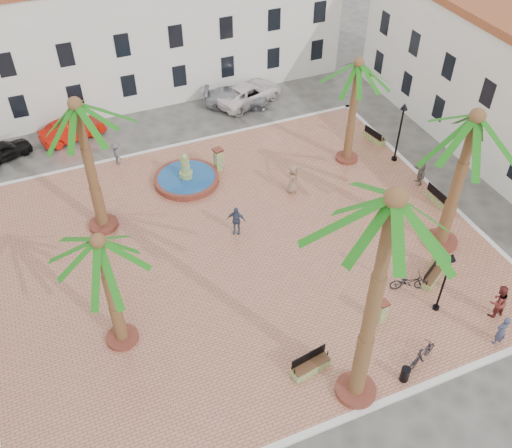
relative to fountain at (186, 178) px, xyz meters
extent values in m
plane|color=#56544F|center=(0.81, -6.82, -0.43)|extent=(120.00, 120.00, 0.00)
cube|color=#B77157|center=(0.81, -6.82, -0.36)|extent=(26.00, 22.00, 0.15)
cube|color=silver|center=(0.81, 4.18, -0.35)|extent=(26.30, 0.30, 0.16)
cube|color=silver|center=(0.81, -17.82, -0.35)|extent=(26.30, 0.30, 0.16)
cube|color=silver|center=(13.81, -6.82, -0.35)|extent=(0.30, 22.30, 0.16)
cube|color=white|center=(0.81, 13.18, 4.07)|extent=(30.00, 7.00, 9.00)
cube|color=black|center=(-8.57, 9.70, 1.77)|extent=(1.00, 0.12, 1.60)
cube|color=black|center=(-4.82, 9.70, 1.77)|extent=(1.00, 0.12, 1.60)
cube|color=black|center=(-1.07, 9.70, 1.77)|extent=(1.00, 0.12, 1.60)
cube|color=black|center=(2.68, 9.70, 1.77)|extent=(1.00, 0.12, 1.60)
cube|color=black|center=(6.43, 9.70, 1.77)|extent=(1.00, 0.12, 1.60)
cube|color=black|center=(10.18, 9.70, 1.77)|extent=(1.00, 0.12, 1.60)
cube|color=black|center=(13.93, 9.70, 1.77)|extent=(1.00, 0.12, 1.60)
cube|color=black|center=(-8.57, 9.70, 4.77)|extent=(1.00, 0.12, 1.60)
cube|color=black|center=(-4.82, 9.70, 4.77)|extent=(1.00, 0.12, 1.60)
cube|color=black|center=(-1.07, 9.70, 4.77)|extent=(1.00, 0.12, 1.60)
cube|color=black|center=(2.68, 9.70, 4.77)|extent=(1.00, 0.12, 1.60)
cube|color=black|center=(6.43, 9.70, 4.77)|extent=(1.00, 0.12, 1.60)
cube|color=black|center=(10.18, 9.70, 4.77)|extent=(1.00, 0.12, 1.60)
cube|color=black|center=(13.93, 9.70, 4.77)|extent=(1.00, 0.12, 1.60)
cube|color=black|center=(17.34, -5.17, 1.77)|extent=(0.12, 1.00, 1.60)
cube|color=black|center=(17.34, -1.45, 1.77)|extent=(0.12, 1.00, 1.60)
cube|color=black|center=(17.34, 2.26, 1.77)|extent=(0.12, 1.00, 1.60)
cube|color=black|center=(17.34, 5.98, 1.77)|extent=(0.12, 1.00, 1.60)
cube|color=black|center=(17.34, -5.17, 4.77)|extent=(0.12, 1.00, 1.60)
cube|color=black|center=(17.34, -1.45, 4.77)|extent=(0.12, 1.00, 1.60)
cube|color=black|center=(17.34, 2.26, 4.77)|extent=(0.12, 1.00, 1.60)
cube|color=black|center=(17.34, 5.98, 4.77)|extent=(0.12, 1.00, 1.60)
cylinder|color=brown|center=(0.00, 0.00, -0.09)|extent=(4.02, 4.02, 0.38)
cylinder|color=#194C8C|center=(0.00, 0.00, 0.08)|extent=(3.54, 3.54, 0.06)
cylinder|color=#87A159|center=(0.00, 0.00, 0.10)|extent=(0.86, 0.86, 0.76)
cylinder|color=#87A159|center=(0.00, 0.00, 0.87)|extent=(0.57, 0.57, 1.15)
sphere|color=#87A159|center=(0.00, 0.00, 1.58)|extent=(0.42, 0.42, 0.42)
cylinder|color=brown|center=(-5.60, -2.14, -0.16)|extent=(1.65, 1.65, 0.25)
cylinder|color=brown|center=(-5.60, -2.14, 3.76)|extent=(0.54, 0.54, 7.59)
sphere|color=brown|center=(-5.60, -2.14, 7.56)|extent=(0.72, 0.72, 0.72)
cylinder|color=brown|center=(-6.39, -10.32, -0.17)|extent=(1.50, 1.50, 0.22)
cylinder|color=brown|center=(-6.39, -10.32, 2.96)|extent=(0.49, 0.49, 6.04)
sphere|color=brown|center=(-6.39, -10.32, 5.98)|extent=(0.65, 0.65, 0.65)
cylinder|color=brown|center=(2.17, -16.93, -0.15)|extent=(1.76, 1.76, 0.26)
cylinder|color=brown|center=(2.17, -16.93, 5.20)|extent=(0.57, 0.57, 10.43)
sphere|color=brown|center=(2.17, -16.93, 10.42)|extent=(0.77, 0.77, 0.77)
cylinder|color=brown|center=(11.19, -10.65, -0.15)|extent=(1.79, 1.79, 0.27)
cylinder|color=brown|center=(11.19, -10.65, 3.84)|extent=(0.58, 0.58, 7.71)
sphere|color=brown|center=(11.19, -10.65, 7.70)|extent=(0.78, 0.78, 0.78)
cylinder|color=brown|center=(10.38, -1.72, -0.17)|extent=(1.44, 1.44, 0.22)
cylinder|color=brown|center=(10.38, -1.72, 3.20)|extent=(0.47, 0.47, 6.53)
sphere|color=brown|center=(10.38, -1.72, 6.47)|extent=(0.63, 0.63, 0.63)
cube|color=#87A159|center=(0.90, -15.22, -0.07)|extent=(1.96, 0.87, 0.42)
cube|color=#56351E|center=(0.90, -15.22, 0.17)|extent=(1.84, 0.80, 0.06)
cube|color=black|center=(0.86, -14.99, 0.45)|extent=(1.77, 0.34, 0.52)
cylinder|color=black|center=(0.02, -15.36, 0.29)|extent=(0.05, 0.05, 0.31)
cylinder|color=black|center=(1.78, -15.08, 0.29)|extent=(0.05, 0.05, 0.31)
cube|color=#87A159|center=(9.05, -12.84, -0.10)|extent=(1.68, 1.25, 0.37)
cube|color=#56351E|center=(9.05, -12.84, 0.11)|extent=(1.57, 1.17, 0.05)
cube|color=black|center=(8.95, -12.67, 0.36)|extent=(1.37, 0.81, 0.46)
cylinder|color=black|center=(8.38, -13.23, 0.22)|extent=(0.05, 0.05, 0.27)
cylinder|color=black|center=(9.72, -12.45, 0.22)|extent=(0.05, 0.05, 0.27)
cube|color=#87A159|center=(13.21, -7.73, -0.07)|extent=(0.64, 1.89, 0.42)
cube|color=#56351E|center=(13.21, -7.73, 0.16)|extent=(0.58, 1.78, 0.06)
cube|color=black|center=(12.98, -7.74, 0.44)|extent=(0.12, 1.76, 0.52)
cylinder|color=black|center=(13.24, -8.61, 0.29)|extent=(0.05, 0.05, 0.31)
cylinder|color=black|center=(13.17, -6.85, 0.29)|extent=(0.05, 0.05, 0.31)
cube|color=#87A159|center=(13.21, -0.52, -0.09)|extent=(0.83, 1.77, 0.38)
cube|color=#56351E|center=(13.21, -0.52, 0.13)|extent=(0.76, 1.67, 0.06)
cube|color=black|center=(13.00, -0.56, 0.38)|extent=(0.34, 1.59, 0.47)
cylinder|color=black|center=(13.35, -1.31, 0.24)|extent=(0.05, 0.05, 0.28)
cylinder|color=black|center=(13.06, 0.27, 0.24)|extent=(0.05, 0.05, 0.28)
cylinder|color=black|center=(8.14, -14.45, -0.21)|extent=(0.33, 0.33, 0.15)
cylinder|color=black|center=(8.14, -14.45, 1.48)|extent=(0.11, 0.11, 3.33)
cone|color=black|center=(8.14, -14.45, 3.28)|extent=(0.41, 0.41, 0.37)
sphere|color=beige|center=(8.14, -14.45, 3.15)|extent=(0.22, 0.22, 0.22)
cylinder|color=black|center=(13.21, -2.99, -0.20)|extent=(0.37, 0.37, 0.16)
cylinder|color=black|center=(13.21, -2.99, 1.66)|extent=(0.12, 0.12, 3.69)
cone|color=black|center=(13.21, -2.99, 3.66)|extent=(0.45, 0.45, 0.41)
sphere|color=beige|center=(13.21, -2.99, 3.51)|extent=(0.25, 0.25, 0.25)
cube|color=#87A159|center=(5.22, -14.04, 0.34)|extent=(0.41, 0.41, 1.24)
cube|color=brown|center=(5.22, -14.04, 1.00)|extent=(0.51, 0.51, 0.10)
cube|color=#87A159|center=(2.26, 0.41, 0.44)|extent=(0.53, 0.53, 1.45)
cube|color=brown|center=(2.26, 0.41, 1.23)|extent=(0.66, 0.66, 0.11)
cube|color=#87A159|center=(9.73, -12.12, 0.30)|extent=(0.38, 0.38, 1.17)
cube|color=brown|center=(9.73, -12.12, 0.93)|extent=(0.48, 0.48, 0.09)
cylinder|color=black|center=(4.43, -17.22, 0.11)|extent=(0.40, 0.40, 0.78)
imported|color=#373B55|center=(9.50, -17.22, 0.60)|extent=(0.64, 0.42, 1.76)
imported|color=black|center=(7.58, -12.80, 0.21)|extent=(2.00, 1.25, 0.99)
imported|color=maroon|center=(10.46, -15.82, 0.69)|extent=(0.99, 0.80, 1.94)
imported|color=black|center=(5.65, -16.72, 0.27)|extent=(1.92, 1.11, 1.11)
imported|color=#896C54|center=(5.62, -3.41, 0.66)|extent=(1.08, 1.05, 1.88)
imported|color=#3B4A65|center=(1.15, -5.54, 0.62)|extent=(1.13, 0.93, 1.80)
imported|color=#525258|center=(-3.48, 3.58, 0.49)|extent=(0.78, 1.11, 1.55)
imported|color=#6F6658|center=(13.21, -5.70, 0.49)|extent=(0.79, 1.49, 1.53)
imported|color=black|center=(-10.19, 7.24, 0.18)|extent=(3.85, 2.56, 1.22)
imported|color=#B51004|center=(-5.65, 7.86, 0.28)|extent=(4.56, 2.48, 1.42)
imported|color=#9C9CA4|center=(6.31, 7.68, 0.25)|extent=(5.10, 3.61, 1.37)
imported|color=white|center=(7.36, 7.85, 0.32)|extent=(5.92, 4.10, 1.50)
camera|label=1|loc=(-6.95, -27.67, 21.34)|focal=40.00mm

